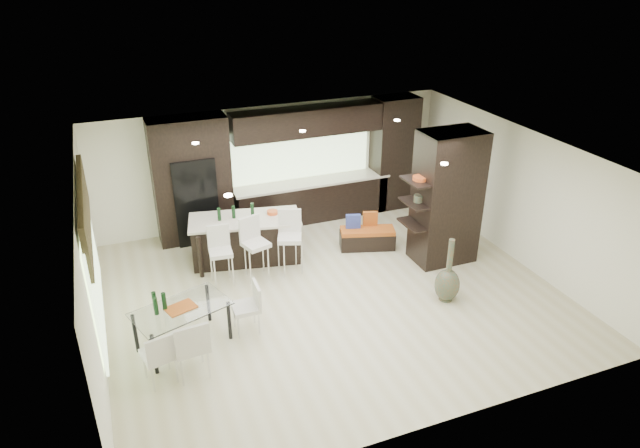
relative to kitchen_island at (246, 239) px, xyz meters
name	(u,v)px	position (x,y,z in m)	size (l,w,h in m)	color
ground	(332,293)	(1.13, -1.83, -0.46)	(8.00, 8.00, 0.00)	beige
back_wall	(273,164)	(1.13, 1.67, 0.89)	(8.00, 0.02, 2.70)	white
left_wall	(90,270)	(-2.87, -1.83, 0.89)	(0.02, 7.00, 2.70)	white
right_wall	(518,195)	(5.13, -1.83, 0.89)	(0.02, 7.00, 2.70)	white
ceiling	(333,155)	(1.13, -1.83, 2.24)	(8.00, 7.00, 0.02)	white
window_left	(93,264)	(-2.83, -1.63, 0.89)	(0.04, 3.20, 1.90)	#B2D199
window_back	(299,153)	(1.73, 1.63, 1.09)	(3.40, 0.04, 1.20)	#B2D199
stone_accent	(84,211)	(-2.80, -1.63, 1.79)	(0.08, 3.00, 0.80)	brown
ceiling_spots	(328,151)	(1.13, -1.58, 2.22)	(4.00, 3.00, 0.02)	white
back_cabinetry	(299,166)	(1.63, 1.34, 0.89)	(6.80, 0.68, 2.70)	black
refrigerator	(194,198)	(-0.77, 1.29, 0.49)	(0.90, 0.68, 1.90)	black
partition_column	(447,198)	(3.73, -1.43, 0.89)	(1.20, 0.80, 2.70)	black
kitchen_island	(246,239)	(0.00, 0.00, 0.00)	(2.20, 0.94, 0.92)	black
stool_left	(221,262)	(-0.67, -0.78, 0.01)	(0.42, 0.42, 0.94)	beige
stool_mid	(256,255)	(0.00, -0.79, 0.04)	(0.44, 0.44, 1.00)	beige
stool_right	(290,248)	(0.67, -0.80, 0.05)	(0.45, 0.45, 1.01)	beige
bench	(367,238)	(2.51, -0.47, -0.24)	(1.15, 0.44, 0.44)	black
floor_vase	(449,270)	(2.98, -2.79, 0.16)	(0.45, 0.45, 1.23)	#404431
dining_table	(183,327)	(-1.66, -2.38, -0.11)	(1.46, 0.82, 0.70)	white
chair_near	(191,349)	(-1.66, -3.13, 0.01)	(0.50, 0.50, 0.93)	beige
chair_far	(159,358)	(-2.12, -3.10, -0.04)	(0.45, 0.45, 0.83)	beige
chair_end	(246,311)	(-0.63, -2.38, -0.05)	(0.44, 0.44, 0.81)	beige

